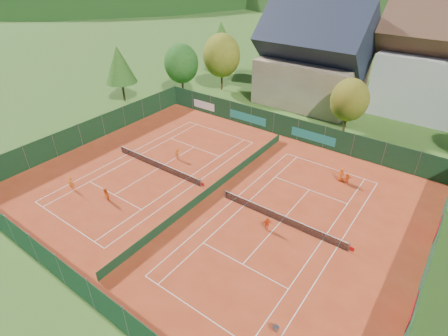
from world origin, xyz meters
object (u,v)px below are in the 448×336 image
player_right_far_a (341,175)px  player_right_far_b (347,179)px  player_left_near (71,184)px  player_left_mid (106,195)px  player_left_far (178,154)px  chalet (313,61)px  player_right_near (267,224)px  ball_hopper (276,328)px

player_right_far_a → player_right_far_b: size_ratio=1.12×
player_left_near → player_right_far_a: 28.93m
player_left_mid → player_left_far: bearing=109.4°
player_left_near → player_left_mid: size_ratio=0.96×
player_right_far_a → player_left_mid: bearing=55.5°
chalet → player_right_far_a: size_ratio=10.28×
player_left_far → player_right_far_a: player_right_far_a is taller
chalet → player_left_mid: bearing=-97.1°
chalet → player_left_near: size_ratio=10.84×
player_left_far → player_left_near: bearing=86.2°
player_right_near → player_right_far_b: bearing=41.1°
player_left_near → player_right_near: size_ratio=1.02×
player_left_near → player_left_far: (4.80, 11.25, -0.02)m
player_left_near → player_left_mid: player_left_mid is taller
ball_hopper → player_left_mid: 20.89m
player_left_mid → player_right_far_a: player_right_far_a is taller
player_left_far → player_right_far_b: size_ratio=1.03×
chalet → player_left_near: (-9.36, -38.38, -5.88)m
chalet → player_left_mid: size_ratio=10.36×
chalet → player_right_near: 33.91m
player_right_far_a → player_right_far_b: bearing=169.3°
player_right_near → player_left_mid: bearing=168.1°
player_left_mid → player_left_far: player_left_mid is taller
player_left_near → player_right_far_a: bearing=25.5°
player_right_near → player_right_far_b: size_ratio=1.04×
player_right_near → player_right_far_b: player_right_near is taller
ball_hopper → player_right_near: player_right_near is taller
player_left_near → player_left_far: 12.24m
player_right_far_a → player_left_near: bearing=50.2°
ball_hopper → player_left_mid: bearing=172.9°
chalet → player_right_near: size_ratio=11.08×
player_right_far_a → player_right_near: bearing=88.7°
player_left_mid → player_right_far_b: 25.23m
player_right_far_b → player_right_near: bearing=31.3°
player_right_far_a → player_left_far: bearing=32.8°
chalet → ball_hopper: bearing=-68.2°
player_left_mid → player_right_far_b: size_ratio=1.11×
player_left_near → player_right_near: (19.84, 6.67, -0.02)m
ball_hopper → player_left_near: size_ratio=0.54×
player_left_near → player_right_far_a: player_right_far_a is taller
ball_hopper → player_left_far: (-20.59, 12.99, 0.17)m
ball_hopper → player_left_near: (-25.39, 1.73, 0.19)m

